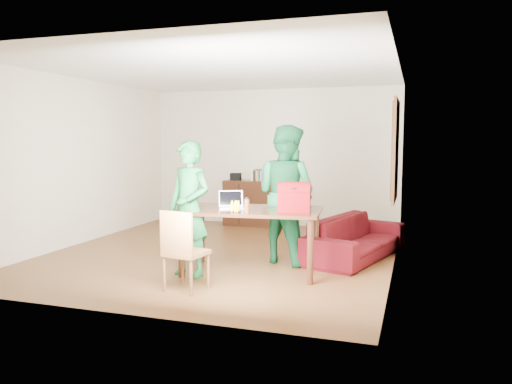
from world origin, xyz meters
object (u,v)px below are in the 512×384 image
(bottle, at_px, (247,205))
(red_bag, at_px, (294,200))
(person_near, at_px, (189,209))
(laptop, at_px, (232,205))
(table, at_px, (251,217))
(chair, at_px, (186,267))
(person_far, at_px, (286,194))
(sofa, at_px, (356,238))

(bottle, bearing_deg, red_bag, 28.12)
(person_near, bearing_deg, laptop, 54.83)
(table, distance_m, laptop, 0.30)
(person_near, height_order, red_bag, person_near)
(chair, distance_m, person_near, 0.87)
(chair, xyz_separation_m, laptop, (0.20, 0.94, 0.60))
(red_bag, bearing_deg, person_near, -175.85)
(person_near, bearing_deg, table, 45.70)
(table, height_order, laptop, laptop)
(person_near, bearing_deg, red_bag, 30.35)
(table, bearing_deg, laptop, -177.67)
(person_near, xyz_separation_m, laptop, (0.44, 0.34, 0.02))
(bottle, bearing_deg, person_near, -178.12)
(person_far, distance_m, sofa, 1.25)
(chair, xyz_separation_m, person_near, (-0.24, 0.60, 0.58))
(red_bag, bearing_deg, table, 163.29)
(person_near, distance_m, laptop, 0.55)
(red_bag, relative_size, sofa, 0.19)
(table, height_order, red_bag, red_bag)
(person_far, distance_m, red_bag, 0.80)
(bottle, distance_m, sofa, 2.04)
(laptop, xyz_separation_m, bottle, (0.32, -0.32, 0.05))
(chair, relative_size, person_far, 0.49)
(sofa, bearing_deg, chair, 159.97)
(laptop, bearing_deg, chair, -126.53)
(red_bag, bearing_deg, laptop, 168.20)
(table, xyz_separation_m, bottle, (0.06, -0.35, 0.20))
(table, height_order, bottle, bottle)
(table, relative_size, sofa, 0.92)
(chair, distance_m, bottle, 1.04)
(chair, relative_size, sofa, 0.46)
(table, bearing_deg, person_near, -157.63)
(table, xyz_separation_m, person_near, (-0.69, -0.38, 0.13))
(person_near, xyz_separation_m, red_bag, (1.27, 0.30, 0.12))
(bottle, height_order, red_bag, red_bag)
(table, distance_m, bottle, 0.41)
(chair, height_order, person_near, person_near)
(table, xyz_separation_m, red_bag, (0.58, -0.08, 0.25))
(person_far, height_order, laptop, person_far)
(table, height_order, person_near, person_near)
(chair, bearing_deg, bottle, 59.92)
(chair, relative_size, person_near, 0.55)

